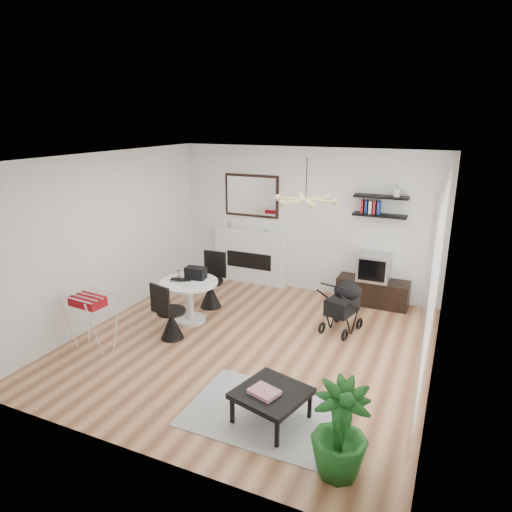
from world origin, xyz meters
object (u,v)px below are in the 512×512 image
at_px(crt_tv, 374,267).
at_px(coffee_table, 272,394).
at_px(stroller, 343,308).
at_px(potted_plant, 340,430).
at_px(fireplace, 250,249).
at_px(dining_table, 189,295).
at_px(drying_rack, 93,320).
at_px(tv_console, 373,292).

bearing_deg(crt_tv, coffee_table, -95.94).
distance_m(stroller, potted_plant, 3.08).
xyz_separation_m(coffee_table, potted_plant, (0.86, -0.46, 0.14)).
relative_size(coffee_table, potted_plant, 0.91).
bearing_deg(stroller, crt_tv, 93.49).
distance_m(fireplace, coffee_table, 4.44).
xyz_separation_m(dining_table, drying_rack, (-0.77, -1.34, -0.01)).
height_order(crt_tv, stroller, crt_tv).
bearing_deg(stroller, potted_plant, -62.99).
distance_m(drying_rack, coffee_table, 3.00).
xyz_separation_m(crt_tv, potted_plant, (0.47, -4.22, -0.22)).
xyz_separation_m(dining_table, stroller, (2.35, 0.71, -0.08)).
bearing_deg(dining_table, coffee_table, -39.99).
xyz_separation_m(fireplace, tv_console, (2.46, -0.15, -0.45)).
height_order(coffee_table, potted_plant, potted_plant).
bearing_deg(potted_plant, dining_table, 143.04).
relative_size(crt_tv, coffee_table, 0.62).
bearing_deg(drying_rack, dining_table, 65.27).
distance_m(dining_table, drying_rack, 1.55).
distance_m(drying_rack, potted_plant, 3.93).
bearing_deg(crt_tv, drying_rack, -135.68).
relative_size(dining_table, coffee_table, 1.09).
height_order(fireplace, crt_tv, fireplace).
height_order(tv_console, drying_rack, drying_rack).
bearing_deg(stroller, dining_table, -149.30).
height_order(dining_table, potted_plant, potted_plant).
relative_size(crt_tv, stroller, 0.61).
relative_size(fireplace, crt_tv, 4.04).
height_order(drying_rack, potted_plant, potted_plant).
distance_m(drying_rack, stroller, 3.73).
xyz_separation_m(fireplace, coffee_table, (2.06, -3.91, -0.35)).
bearing_deg(stroller, tv_console, 93.11).
relative_size(fireplace, potted_plant, 2.28).
xyz_separation_m(fireplace, stroller, (2.22, -1.37, -0.31)).
xyz_separation_m(tv_console, stroller, (-0.23, -1.22, 0.14)).
height_order(fireplace, dining_table, fireplace).
relative_size(dining_table, stroller, 1.08).
bearing_deg(stroller, drying_rack, -132.74).
bearing_deg(drying_rack, fireplace, 80.36).
bearing_deg(fireplace, coffee_table, -62.27).
relative_size(tv_console, coffee_table, 1.43).
distance_m(tv_console, coffee_table, 3.79).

